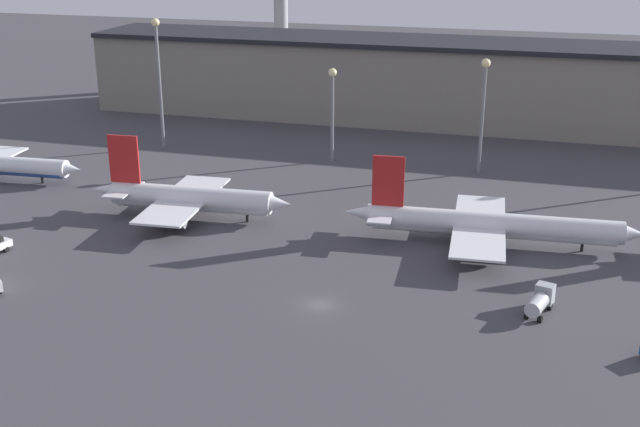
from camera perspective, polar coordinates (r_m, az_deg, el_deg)
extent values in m
plane|color=#423F44|center=(109.68, -0.03, -6.52)|extent=(600.00, 600.00, 0.00)
cube|color=gray|center=(208.10, 8.33, 9.06)|extent=(181.38, 22.23, 19.77)
cube|color=black|center=(206.38, 8.47, 11.92)|extent=(181.38, 24.23, 1.20)
cone|color=white|center=(164.50, -17.28, 3.03)|extent=(4.40, 3.59, 3.31)
cylinder|color=gray|center=(181.44, -21.67, 3.52)|extent=(3.95, 2.18, 1.91)
cylinder|color=black|center=(168.44, -19.14, 2.31)|extent=(0.50, 0.50, 1.57)
cylinder|color=silver|center=(141.40, -9.14, 1.13)|extent=(28.95, 5.94, 3.94)
cylinder|color=silver|center=(141.62, -9.12, 0.87)|extent=(27.47, 5.25, 3.35)
cone|color=silver|center=(136.75, -3.03, 0.71)|extent=(4.98, 4.07, 3.74)
cone|color=silver|center=(147.54, -14.87, 1.63)|extent=(6.13, 3.76, 3.35)
cube|color=red|center=(144.23, -13.77, 3.78)|extent=(5.53, 0.78, 8.52)
cube|color=silver|center=(146.11, -13.79, 1.67)|extent=(4.59, 9.62, 0.24)
cube|color=silver|center=(142.07, -9.67, 0.98)|extent=(10.47, 26.55, 0.36)
cylinder|color=gray|center=(148.61, -8.32, 1.38)|extent=(4.48, 2.47, 2.17)
cylinder|color=gray|center=(135.87, -10.40, -0.56)|extent=(4.48, 2.47, 2.17)
cylinder|color=black|center=(139.18, -5.20, -0.25)|extent=(0.50, 0.50, 1.77)
cylinder|color=black|center=(144.23, -9.39, 0.30)|extent=(0.50, 0.50, 1.77)
cylinder|color=black|center=(141.48, -9.84, -0.13)|extent=(0.50, 0.50, 1.77)
cylinder|color=silver|center=(131.06, 12.15, -0.72)|extent=(40.44, 6.52, 3.71)
cylinder|color=silver|center=(131.28, 12.13, -0.99)|extent=(38.40, 5.82, 3.16)
cone|color=silver|center=(133.12, 21.32, -1.37)|extent=(4.69, 3.83, 3.53)
cone|color=silver|center=(132.35, 2.86, 0.06)|extent=(5.78, 3.54, 3.16)
cube|color=red|center=(129.89, 4.88, 2.31)|extent=(5.21, 0.76, 8.39)
cube|color=silver|center=(131.76, 4.46, 0.06)|extent=(4.43, 10.59, 0.24)
cube|color=silver|center=(131.20, 11.26, -0.85)|extent=(10.16, 29.28, 0.36)
cylinder|color=gray|center=(139.21, 11.80, -0.21)|extent=(4.22, 2.32, 2.04)
cylinder|color=gray|center=(124.18, 11.69, -2.74)|extent=(4.22, 2.32, 2.04)
cylinder|color=black|center=(133.00, 18.14, -2.24)|extent=(0.50, 0.50, 1.67)
cylinder|color=black|center=(133.38, 11.21, -1.52)|extent=(0.50, 0.50, 1.67)
cylinder|color=black|center=(130.62, 11.18, -1.99)|extent=(0.50, 0.50, 1.67)
cylinder|color=black|center=(136.88, -21.82, -2.24)|extent=(0.72, 1.00, 0.90)
cylinder|color=black|center=(135.72, -21.41, -2.37)|extent=(0.72, 1.00, 0.90)
cube|color=#9EA3A8|center=(112.29, 15.70, -5.49)|extent=(2.75, 2.39, 2.68)
cylinder|color=#B7B7BC|center=(109.45, 15.16, -6.30)|extent=(3.13, 4.46, 2.11)
cylinder|color=black|center=(112.95, 15.16, -6.19)|extent=(0.81, 1.03, 0.90)
cylinder|color=black|center=(112.55, 16.01, -6.38)|extent=(0.81, 1.03, 0.90)
cylinder|color=black|center=(109.35, 14.50, -7.04)|extent=(0.81, 1.03, 0.90)
cylinder|color=black|center=(108.94, 15.38, -7.24)|extent=(0.81, 1.03, 0.90)
cylinder|color=slate|center=(185.21, -11.31, 8.75)|extent=(0.70, 0.70, 27.58)
sphere|color=beige|center=(183.00, -11.63, 13.17)|extent=(1.80, 1.80, 1.80)
cylinder|color=slate|center=(171.90, 0.88, 6.74)|extent=(0.70, 0.70, 18.63)
sphere|color=beige|center=(169.87, 0.89, 9.99)|extent=(1.80, 1.80, 1.80)
cylinder|color=slate|center=(166.35, 11.44, 6.48)|extent=(0.70, 0.70, 22.02)
sphere|color=beige|center=(164.07, 11.72, 10.42)|extent=(1.80, 1.80, 1.80)
cylinder|color=#99999E|center=(259.93, -2.80, 14.04)|extent=(4.40, 4.40, 43.14)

